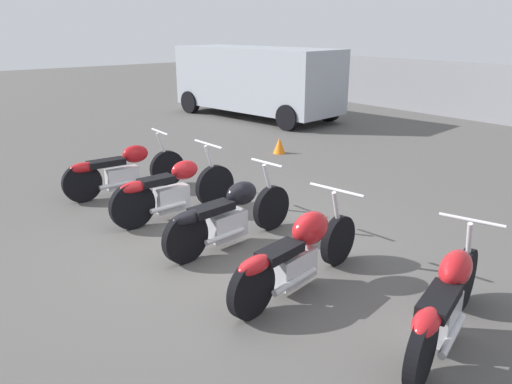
{
  "coord_description": "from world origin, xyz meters",
  "views": [
    {
      "loc": [
        4.8,
        -3.27,
        2.71
      ],
      "look_at": [
        0.0,
        0.56,
        0.65
      ],
      "focal_mm": 35.0,
      "sensor_mm": 36.0,
      "label": 1
    }
  ],
  "objects_px": {
    "motorcycle_slot_0": "(123,170)",
    "motorcycle_slot_3": "(298,252)",
    "motorcycle_slot_2": "(229,215)",
    "motorcycle_slot_4": "(447,301)",
    "motorcycle_slot_1": "(173,190)",
    "parked_van": "(256,79)",
    "traffic_cone_near": "(279,145)"
  },
  "relations": [
    {
      "from": "parked_van",
      "to": "traffic_cone_near",
      "type": "bearing_deg",
      "value": -129.86
    },
    {
      "from": "motorcycle_slot_1",
      "to": "motorcycle_slot_2",
      "type": "xyz_separation_m",
      "value": [
        1.31,
        0.07,
        -0.01
      ]
    },
    {
      "from": "motorcycle_slot_1",
      "to": "motorcycle_slot_0",
      "type": "bearing_deg",
      "value": -177.37
    },
    {
      "from": "motorcycle_slot_2",
      "to": "motorcycle_slot_3",
      "type": "height_order",
      "value": "motorcycle_slot_2"
    },
    {
      "from": "motorcycle_slot_1",
      "to": "traffic_cone_near",
      "type": "distance_m",
      "value": 4.28
    },
    {
      "from": "motorcycle_slot_4",
      "to": "traffic_cone_near",
      "type": "distance_m",
      "value": 7.07
    },
    {
      "from": "motorcycle_slot_1",
      "to": "motorcycle_slot_2",
      "type": "distance_m",
      "value": 1.31
    },
    {
      "from": "motorcycle_slot_1",
      "to": "motorcycle_slot_4",
      "type": "distance_m",
      "value": 4.21
    },
    {
      "from": "motorcycle_slot_2",
      "to": "parked_van",
      "type": "relative_size",
      "value": 0.38
    },
    {
      "from": "motorcycle_slot_4",
      "to": "parked_van",
      "type": "distance_m",
      "value": 11.76
    },
    {
      "from": "motorcycle_slot_3",
      "to": "parked_van",
      "type": "bearing_deg",
      "value": 133.69
    },
    {
      "from": "motorcycle_slot_2",
      "to": "motorcycle_slot_4",
      "type": "distance_m",
      "value": 2.9
    },
    {
      "from": "motorcycle_slot_3",
      "to": "motorcycle_slot_4",
      "type": "height_order",
      "value": "motorcycle_slot_4"
    },
    {
      "from": "parked_van",
      "to": "motorcycle_slot_0",
      "type": "bearing_deg",
      "value": -152.74
    },
    {
      "from": "motorcycle_slot_4",
      "to": "motorcycle_slot_1",
      "type": "bearing_deg",
      "value": 167.59
    },
    {
      "from": "motorcycle_slot_1",
      "to": "motorcycle_slot_4",
      "type": "height_order",
      "value": "motorcycle_slot_1"
    },
    {
      "from": "motorcycle_slot_4",
      "to": "parked_van",
      "type": "relative_size",
      "value": 0.36
    },
    {
      "from": "motorcycle_slot_0",
      "to": "motorcycle_slot_3",
      "type": "height_order",
      "value": "motorcycle_slot_0"
    },
    {
      "from": "motorcycle_slot_0",
      "to": "motorcycle_slot_3",
      "type": "bearing_deg",
      "value": 4.41
    },
    {
      "from": "motorcycle_slot_1",
      "to": "parked_van",
      "type": "distance_m",
      "value": 8.67
    },
    {
      "from": "motorcycle_slot_2",
      "to": "motorcycle_slot_1",
      "type": "bearing_deg",
      "value": 176.93
    },
    {
      "from": "motorcycle_slot_2",
      "to": "motorcycle_slot_3",
      "type": "relative_size",
      "value": 0.99
    },
    {
      "from": "motorcycle_slot_4",
      "to": "traffic_cone_near",
      "type": "bearing_deg",
      "value": 133.69
    },
    {
      "from": "motorcycle_slot_1",
      "to": "traffic_cone_near",
      "type": "xyz_separation_m",
      "value": [
        -1.97,
        3.79,
        -0.25
      ]
    },
    {
      "from": "parked_van",
      "to": "traffic_cone_near",
      "type": "distance_m",
      "value": 4.78
    },
    {
      "from": "motorcycle_slot_0",
      "to": "parked_van",
      "type": "distance_m",
      "value": 7.82
    },
    {
      "from": "motorcycle_slot_3",
      "to": "traffic_cone_near",
      "type": "height_order",
      "value": "motorcycle_slot_3"
    },
    {
      "from": "motorcycle_slot_4",
      "to": "parked_van",
      "type": "height_order",
      "value": "parked_van"
    },
    {
      "from": "motorcycle_slot_0",
      "to": "motorcycle_slot_3",
      "type": "relative_size",
      "value": 1.0
    },
    {
      "from": "motorcycle_slot_3",
      "to": "parked_van",
      "type": "relative_size",
      "value": 0.38
    },
    {
      "from": "motorcycle_slot_3",
      "to": "motorcycle_slot_2",
      "type": "bearing_deg",
      "value": 166.67
    },
    {
      "from": "motorcycle_slot_2",
      "to": "parked_van",
      "type": "distance_m",
      "value": 9.57
    }
  ]
}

